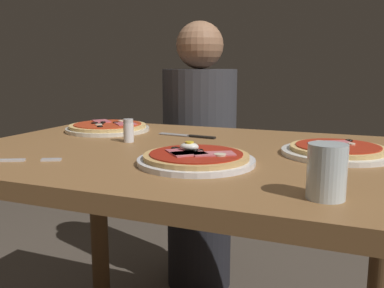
# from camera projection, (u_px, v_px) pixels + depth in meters

# --- Properties ---
(dining_table) EXTENTS (1.17, 0.84, 0.78)m
(dining_table) POSITION_uv_depth(u_px,v_px,m) (182.00, 194.00, 1.15)
(dining_table) COLOR olive
(dining_table) RESTS_ON ground
(pizza_foreground) EXTENTS (0.27, 0.27, 0.05)m
(pizza_foreground) POSITION_uv_depth(u_px,v_px,m) (196.00, 158.00, 0.95)
(pizza_foreground) COLOR white
(pizza_foreground) RESTS_ON dining_table
(pizza_across_left) EXTENTS (0.28, 0.28, 0.03)m
(pizza_across_left) POSITION_uv_depth(u_px,v_px,m) (108.00, 127.00, 1.44)
(pizza_across_left) COLOR silver
(pizza_across_left) RESTS_ON dining_table
(pizza_across_right) EXTENTS (0.27, 0.27, 0.03)m
(pizza_across_right) POSITION_uv_depth(u_px,v_px,m) (337.00, 150.00, 1.05)
(pizza_across_right) COLOR white
(pizza_across_right) RESTS_ON dining_table
(water_glass_near) EXTENTS (0.06, 0.06, 0.09)m
(water_glass_near) POSITION_uv_depth(u_px,v_px,m) (327.00, 175.00, 0.70)
(water_glass_near) COLOR silver
(water_glass_near) RESTS_ON dining_table
(fork) EXTENTS (0.15, 0.08, 0.00)m
(fork) POSITION_uv_depth(u_px,v_px,m) (21.00, 160.00, 0.98)
(fork) COLOR silver
(fork) RESTS_ON dining_table
(knife) EXTENTS (0.20, 0.04, 0.01)m
(knife) POSITION_uv_depth(u_px,v_px,m) (191.00, 136.00, 1.32)
(knife) COLOR silver
(knife) RESTS_ON dining_table
(salt_shaker) EXTENTS (0.03, 0.03, 0.07)m
(salt_shaker) POSITION_uv_depth(u_px,v_px,m) (129.00, 131.00, 1.22)
(salt_shaker) COLOR white
(salt_shaker) RESTS_ON dining_table
(diner_person) EXTENTS (0.32, 0.32, 1.18)m
(diner_person) POSITION_uv_depth(u_px,v_px,m) (199.00, 165.00, 1.88)
(diner_person) COLOR black
(diner_person) RESTS_ON ground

